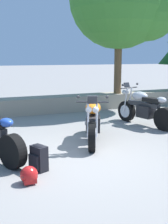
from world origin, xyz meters
The scene contains 7 objects.
ground_plane centered at (0.00, 0.00, 0.00)m, with size 120.00×120.00×0.00m, color gray.
stone_wall centered at (0.00, 4.80, 0.28)m, with size 36.00×0.80×0.55m, color gray.
motorcycle_orange_centre centered at (0.64, 0.88, 0.49)m, with size 1.13×1.92×1.18m.
motorcycle_silver_far_right centered at (2.66, 1.80, 0.49)m, with size 0.84×2.04×1.18m.
rider_backpack centered at (-0.95, -0.34, 0.24)m, with size 0.33×0.35×0.47m.
rider_helmet centered at (-1.22, -0.80, 0.14)m, with size 0.28×0.28×0.28m.
leafy_tree_mid_left centered at (3.59, 4.58, 3.97)m, with size 3.88×3.70×5.35m.
Camera 1 is at (-2.07, -5.02, 1.95)m, focal length 46.38 mm.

